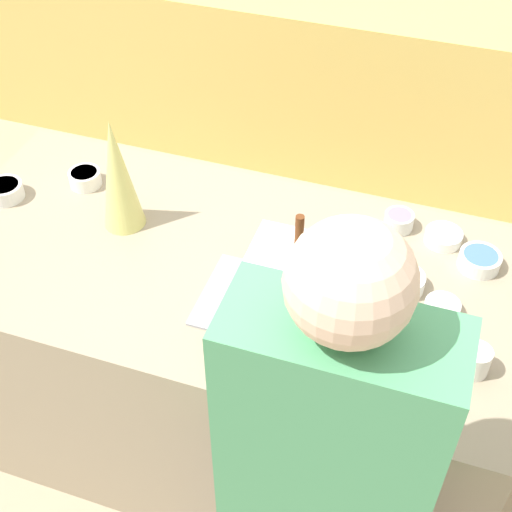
{
  "coord_description": "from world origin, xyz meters",
  "views": [
    {
      "loc": [
        0.6,
        -1.46,
        2.44
      ],
      "look_at": [
        0.11,
        0.0,
        0.97
      ],
      "focal_mm": 50.0,
      "sensor_mm": 36.0,
      "label": 1
    }
  ],
  "objects": [
    {
      "name": "ground_plane",
      "position": [
        0.0,
        0.0,
        0.0
      ],
      "size": [
        12.0,
        12.0,
        0.0
      ],
      "primitive_type": "plane",
      "color": "tan"
    },
    {
      "name": "back_cabinet_block",
      "position": [
        0.0,
        1.92,
        0.47
      ],
      "size": [
        6.0,
        0.6,
        0.93
      ],
      "color": "#DBBC60",
      "rests_on": "ground_plane"
    },
    {
      "name": "kitchen_island",
      "position": [
        0.0,
        0.0,
        0.45
      ],
      "size": [
        1.83,
        0.92,
        0.91
      ],
      "color": "gray",
      "rests_on": "ground_plane"
    },
    {
      "name": "baking_tray",
      "position": [
        0.23,
        -0.12,
        0.91
      ],
      "size": [
        0.46,
        0.3,
        0.01
      ],
      "color": "#9E9EA8",
      "rests_on": "kitchen_island"
    },
    {
      "name": "gingerbread_house",
      "position": [
        0.23,
        -0.12,
        1.04
      ],
      "size": [
        0.16,
        0.18,
        0.33
      ],
      "color": "#5B2D14",
      "rests_on": "baking_tray"
    },
    {
      "name": "decorative_tree",
      "position": [
        -0.36,
        0.08,
        1.1
      ],
      "size": [
        0.14,
        0.14,
        0.39
      ],
      "color": "#DBD675",
      "rests_on": "kitchen_island"
    },
    {
      "name": "candy_bowl_center_rear",
      "position": [
        0.63,
        0.31,
        0.93
      ],
      "size": [
        0.12,
        0.12,
        0.04
      ],
      "color": "white",
      "rests_on": "kitchen_island"
    },
    {
      "name": "candy_bowl_front_corner",
      "position": [
        0.49,
        0.33,
        0.94
      ],
      "size": [
        0.09,
        0.09,
        0.05
      ],
      "color": "silver",
      "rests_on": "kitchen_island"
    },
    {
      "name": "candy_bowl_behind_tray",
      "position": [
        -0.8,
        0.06,
        0.94
      ],
      "size": [
        0.12,
        0.12,
        0.05
      ],
      "color": "white",
      "rests_on": "kitchen_island"
    },
    {
      "name": "candy_bowl_near_tray_right",
      "position": [
        0.75,
        0.23,
        0.94
      ],
      "size": [
        0.13,
        0.13,
        0.05
      ],
      "color": "white",
      "rests_on": "kitchen_island"
    },
    {
      "name": "candy_bowl_far_left",
      "position": [
        0.67,
        0.01,
        0.93
      ],
      "size": [
        0.1,
        0.1,
        0.04
      ],
      "color": "white",
      "rests_on": "kitchen_island"
    },
    {
      "name": "candy_bowl_far_right",
      "position": [
        -0.58,
        0.21,
        0.94
      ],
      "size": [
        0.11,
        0.11,
        0.05
      ],
      "color": "white",
      "rests_on": "kitchen_island"
    },
    {
      "name": "candy_bowl_beside_tree",
      "position": [
        0.55,
        0.07,
        0.94
      ],
      "size": [
        0.12,
        0.12,
        0.05
      ],
      "color": "white",
      "rests_on": "kitchen_island"
    },
    {
      "name": "mug",
      "position": [
        0.78,
        -0.17,
        0.95
      ],
      "size": [
        0.08,
        0.08,
        0.08
      ],
      "color": "white",
      "rests_on": "kitchen_island"
    },
    {
      "name": "person",
      "position": [
        0.49,
        -0.64,
        0.89
      ],
      "size": [
        0.45,
        0.56,
        1.72
      ],
      "color": "#424C6B",
      "rests_on": "ground_plane"
    }
  ]
}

